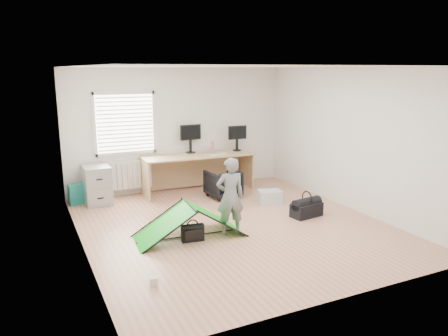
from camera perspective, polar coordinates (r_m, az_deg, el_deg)
name	(u,v)px	position (r m, az deg, el deg)	size (l,w,h in m)	color
ground	(234,226)	(7.65, 1.29, -7.56)	(5.50, 5.50, 0.00)	tan
back_wall	(179,129)	(9.80, -5.91, 5.04)	(5.00, 0.02, 2.70)	silver
window	(125,123)	(9.40, -12.80, 5.70)	(1.20, 0.06, 1.20)	silver
radiator	(128,175)	(9.56, -12.42, -0.88)	(1.00, 0.12, 0.60)	silver
desk	(198,173)	(9.66, -3.39, -0.67)	(2.43, 0.77, 0.83)	tan
filing_cabinet	(97,185)	(9.16, -16.27, -2.09)	(0.50, 0.67, 0.78)	#939698
monitor_left	(190,143)	(9.77, -4.40, 3.34)	(0.49, 0.11, 0.47)	black
monitor_right	(237,142)	(10.00, 1.69, 3.47)	(0.44, 0.10, 0.43)	black
keyboard	(218,154)	(9.54, -0.76, 1.78)	(0.42, 0.14, 0.02)	beige
thermos	(212,147)	(9.79, -1.55, 2.77)	(0.07, 0.07, 0.26)	#B16463
office_chair	(223,184)	(9.24, -0.13, -2.05)	(0.63, 0.65, 0.59)	black
person	(230,196)	(7.11, 0.81, -3.70)	(0.47, 0.31, 1.28)	slate
kite	(189,221)	(7.10, -4.55, -6.90)	(1.75, 0.77, 0.54)	#12BF1B
storage_crate	(270,197)	(8.93, 6.00, -3.74)	(0.46, 0.32, 0.26)	silver
tote_bag	(78,194)	(9.25, -18.53, -3.24)	(0.36, 0.16, 0.42)	#1C7974
laptop_bag	(193,233)	(6.97, -4.12, -8.47)	(0.36, 0.11, 0.27)	black
white_box	(154,281)	(5.75, -9.15, -14.36)	(0.10, 0.10, 0.10)	silver
duffel_bag	(306,210)	(8.22, 10.72, -5.40)	(0.58, 0.30, 0.25)	black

